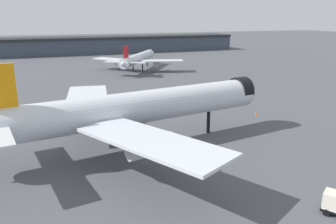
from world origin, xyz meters
TOP-DOWN VIEW (x-y plane):
  - ground at (0.00, 0.00)m, footprint 900.00×900.00m
  - airliner_near_gate at (-3.10, -0.66)m, footprint 64.10×57.82m
  - airliner_far_taxiway at (25.65, 95.79)m, footprint 39.54×44.26m
  - terminal_building at (11.14, 180.69)m, footprint 215.47×26.73m
  - traffic_cone_wingtip at (33.50, 10.37)m, footprint 0.59×0.59m

SIDE VIEW (x-z plane):
  - ground at x=0.00m, z-range 0.00..0.00m
  - traffic_cone_wingtip at x=33.50m, z-range 0.00..0.73m
  - airliner_far_taxiway at x=25.65m, z-range -0.78..12.23m
  - terminal_building at x=11.14m, z-range -4.12..15.86m
  - airliner_near_gate at x=-3.10m, z-range -1.09..17.19m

